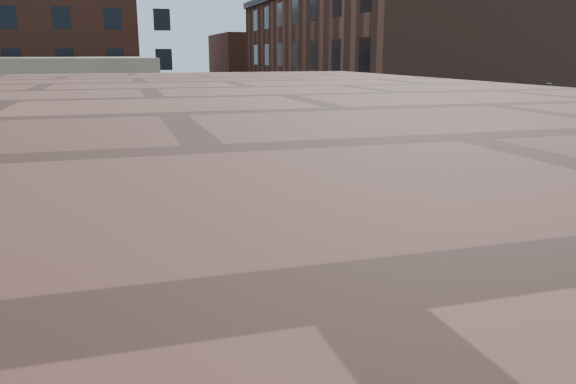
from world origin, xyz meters
TOP-DOWN VIEW (x-y plane):
  - ground at (0.00, 0.00)m, footprint 140.00×140.00m
  - sidewalk_ne at (23.00, 32.75)m, footprint 34.00×54.50m
  - apartment_block at (-18.50, 40.00)m, footprint 25.00×25.00m
  - commercial_row_ne at (13.00, 22.50)m, footprint 14.00×34.00m
  - filler_nw at (-16.00, 62.00)m, footprint 20.00×18.00m
  - filler_ne at (14.00, 58.00)m, footprint 16.00×16.00m
  - signal_pole_se at (6.04, -5.52)m, footprint 5.40×5.27m
  - signal_pole_nw at (-5.85, 5.34)m, footprint 3.58×3.67m
  - signal_pole_ne at (5.84, 5.35)m, footprint 3.67×3.58m
  - tree_ne_near at (7.50, 26.00)m, footprint 3.00×3.00m
  - tree_ne_far at (7.50, 34.00)m, footprint 3.00×3.00m
  - police_car at (1.88, 0.82)m, footprint 5.19×3.44m
  - pickup at (-5.11, 5.80)m, footprint 5.45×3.02m
  - parked_car_wnear at (-4.98, 20.70)m, footprint 1.84×4.52m
  - parked_car_wfar at (-4.03, 30.52)m, footprint 1.42×3.88m
  - parked_car_wdeep at (-5.50, 45.94)m, footprint 2.53×5.22m
  - parked_car_enear at (4.86, 23.74)m, footprint 1.94×4.84m
  - parked_car_efar at (5.50, 39.05)m, footprint 2.05×4.64m
  - pedestrian_a at (-9.82, 8.94)m, footprint 0.75×0.57m
  - pedestrian_b at (-11.80, 7.74)m, footprint 0.88×0.74m
  - pedestrian_c at (-11.03, 6.00)m, footprint 1.04×0.57m
  - barrel_road at (3.61, 3.58)m, footprint 0.59×0.59m
  - barrel_bank at (-3.48, 5.65)m, footprint 0.61×0.61m
  - barricade_se_a at (6.40, -5.70)m, footprint 0.79×1.27m
  - barricade_se_b at (6.40, -7.42)m, footprint 0.84×1.28m
  - barricade_nw_a at (-6.50, 5.70)m, footprint 1.30×0.84m
  - barricade_nw_b at (-8.68, 5.70)m, footprint 1.15×0.60m

SIDE VIEW (x-z plane):
  - ground at x=0.00m, z-range 0.00..0.00m
  - sidewalk_ne at x=23.00m, z-range 0.00..0.15m
  - barrel_road at x=3.61m, z-range 0.00..0.98m
  - barrel_bank at x=-3.48m, z-range 0.00..1.00m
  - barricade_nw_b at x=-8.68m, z-range 0.15..1.00m
  - barricade_se_b at x=6.40m, z-range 0.15..1.03m
  - barricade_se_a at x=6.40m, z-range 0.15..1.04m
  - barricade_nw_a at x=-6.50m, z-range 0.15..1.05m
  - parked_car_wfar at x=-4.03m, z-range 0.00..1.27m
  - police_car at x=1.88m, z-range 0.00..1.40m
  - pickup at x=-5.11m, z-range 0.00..1.44m
  - parked_car_wdeep at x=-5.50m, z-range 0.00..1.46m
  - parked_car_wnear at x=-4.98m, z-range 0.00..1.54m
  - parked_car_efar at x=5.50m, z-range 0.00..1.55m
  - parked_car_enear at x=4.86m, z-range 0.00..1.57m
  - pedestrian_b at x=-11.80m, z-range 0.15..1.75m
  - pedestrian_c at x=-11.03m, z-range 0.15..1.83m
  - pedestrian_a at x=-9.82m, z-range 0.15..2.01m
  - tree_ne_near at x=7.50m, z-range 1.06..5.91m
  - tree_ne_far at x=7.50m, z-range 1.06..5.91m
  - signal_pole_nw at x=-5.85m, z-range 0.34..8.34m
  - signal_pole_ne at x=5.84m, z-range 0.34..8.34m
  - signal_pole_se at x=6.04m, z-range 0.61..8.61m
  - filler_ne at x=14.00m, z-range 0.00..12.00m
  - commercial_row_ne at x=13.00m, z-range 0.00..14.00m
  - filler_nw at x=-16.00m, z-range 0.00..16.00m
  - apartment_block at x=-18.50m, z-range 0.00..24.00m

